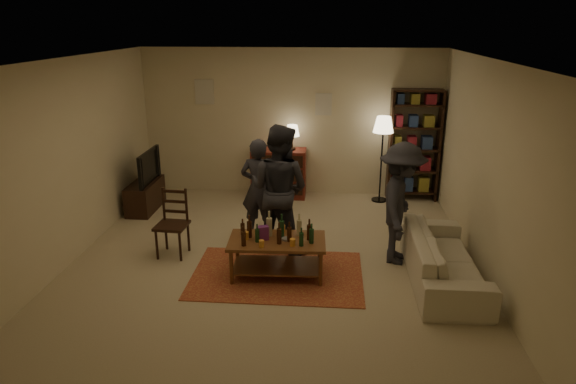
# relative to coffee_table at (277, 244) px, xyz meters

# --- Properties ---
(floor) EXTENTS (6.00, 6.00, 0.00)m
(floor) POSITION_rel_coffee_table_xyz_m (-0.09, 0.45, -0.44)
(floor) COLOR #C6B793
(floor) RESTS_ON ground
(room_shell) EXTENTS (6.00, 6.00, 6.00)m
(room_shell) POSITION_rel_coffee_table_xyz_m (-0.74, 3.43, 1.38)
(room_shell) COLOR beige
(room_shell) RESTS_ON ground
(rug) EXTENTS (2.20, 1.50, 0.01)m
(rug) POSITION_rel_coffee_table_xyz_m (0.01, -0.00, -0.43)
(rug) COLOR maroon
(rug) RESTS_ON ground
(coffee_table) EXTENTS (1.25, 0.72, 0.84)m
(coffee_table) POSITION_rel_coffee_table_xyz_m (0.00, 0.00, 0.00)
(coffee_table) COLOR brown
(coffee_table) RESTS_ON ground
(dining_chair) EXTENTS (0.45, 0.45, 0.96)m
(dining_chair) POSITION_rel_coffee_table_xyz_m (-1.51, 0.54, 0.07)
(dining_chair) COLOR black
(dining_chair) RESTS_ON ground
(tv_stand) EXTENTS (0.40, 1.00, 1.06)m
(tv_stand) POSITION_rel_coffee_table_xyz_m (-2.54, 2.25, -0.05)
(tv_stand) COLOR black
(tv_stand) RESTS_ON ground
(dresser) EXTENTS (1.00, 0.50, 1.36)m
(dresser) POSITION_rel_coffee_table_xyz_m (-0.28, 3.16, 0.04)
(dresser) COLOR maroon
(dresser) RESTS_ON ground
(bookshelf) EXTENTS (0.90, 0.34, 2.02)m
(bookshelf) POSITION_rel_coffee_table_xyz_m (2.15, 3.23, 0.60)
(bookshelf) COLOR black
(bookshelf) RESTS_ON ground
(floor_lamp) EXTENTS (0.36, 0.36, 1.56)m
(floor_lamp) POSITION_rel_coffee_table_xyz_m (1.57, 3.05, 0.88)
(floor_lamp) COLOR black
(floor_lamp) RESTS_ON ground
(sofa) EXTENTS (0.81, 2.08, 0.61)m
(sofa) POSITION_rel_coffee_table_xyz_m (2.11, 0.05, -0.13)
(sofa) COLOR beige
(sofa) RESTS_ON ground
(person_left) EXTENTS (0.61, 0.46, 1.53)m
(person_left) POSITION_rel_coffee_table_xyz_m (-0.40, 1.26, 0.33)
(person_left) COLOR #292931
(person_left) RESTS_ON ground
(person_right) EXTENTS (1.10, 0.99, 1.84)m
(person_right) POSITION_rel_coffee_table_xyz_m (-0.04, 0.78, 0.48)
(person_right) COLOR #26272E
(person_right) RESTS_ON ground
(person_by_sofa) EXTENTS (0.82, 1.17, 1.66)m
(person_by_sofa) POSITION_rel_coffee_table_xyz_m (1.61, 0.57, 0.39)
(person_by_sofa) COLOR #282930
(person_by_sofa) RESTS_ON ground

